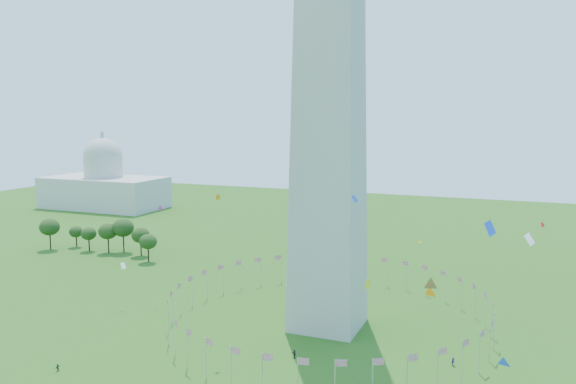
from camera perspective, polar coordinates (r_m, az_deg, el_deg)
name	(u,v)px	position (r m, az deg, el deg)	size (l,w,h in m)	color
flag_ring	(328,309)	(146.57, 4.05, -11.75)	(80.24, 80.24, 9.00)	silver
capitol_building	(103,169)	(344.68, -18.25, 2.27)	(70.00, 35.00, 46.00)	beige
kites_aloft	(369,281)	(110.54, 8.21, -8.98)	(107.77, 67.61, 36.19)	blue
tree_line_west	(105,239)	(231.92, -18.12, -4.52)	(55.63, 16.30, 13.22)	#2C501A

